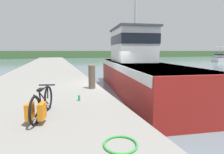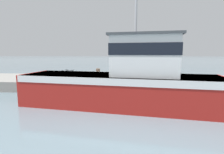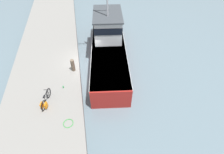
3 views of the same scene
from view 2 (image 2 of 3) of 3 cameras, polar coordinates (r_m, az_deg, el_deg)
name	(u,v)px [view 2 (image 2 of 3)]	position (r m, az deg, el deg)	size (l,w,h in m)	color
ground_plane	(108,97)	(12.21, -1.21, -6.57)	(320.00, 320.00, 0.00)	slate
dock_pier	(112,83)	(15.66, 0.11, -1.85)	(5.59, 80.00, 0.81)	gray
fishing_boat_main	(132,81)	(9.84, 6.43, -1.32)	(4.48, 13.35, 10.16)	maroon
bicycle_touring	(66,74)	(16.04, -14.64, 0.85)	(0.68, 1.75, 0.77)	black
mooring_post	(98,75)	(13.34, -4.58, 0.51)	(0.31, 0.31, 1.07)	brown
hose_coil	(39,80)	(15.48, -22.79, -0.99)	(0.64, 0.64, 0.04)	green
water_bottle_on_curb	(77,79)	(14.61, -11.22, -0.71)	(0.08, 0.08, 0.20)	green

